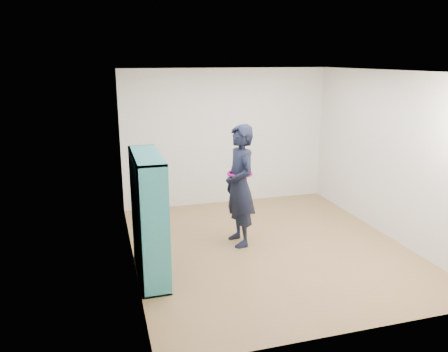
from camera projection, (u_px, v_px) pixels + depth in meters
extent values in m
plane|color=olive|center=(268.00, 247.00, 6.64)|extent=(4.50, 4.50, 0.00)
plane|color=white|center=(273.00, 71.00, 5.96)|extent=(4.50, 4.50, 0.00)
cube|color=silver|center=(129.00, 173.00, 5.76)|extent=(0.02, 4.50, 2.60)
cube|color=silver|center=(389.00, 155.00, 6.83)|extent=(0.02, 4.50, 2.60)
cube|color=silver|center=(227.00, 137.00, 8.39)|extent=(4.00, 0.02, 2.60)
cube|color=silver|center=(358.00, 216.00, 4.21)|extent=(4.00, 0.02, 2.60)
cube|color=teal|center=(155.00, 234.00, 5.03)|extent=(0.36, 0.03, 1.63)
cube|color=teal|center=(144.00, 202.00, 6.14)|extent=(0.36, 0.03, 1.63)
cube|color=teal|center=(152.00, 273.00, 5.79)|extent=(0.36, 1.22, 0.03)
cube|color=teal|center=(146.00, 155.00, 5.37)|extent=(0.36, 1.22, 0.03)
cube|color=teal|center=(136.00, 218.00, 5.54)|extent=(0.03, 1.22, 1.63)
cube|color=teal|center=(151.00, 222.00, 5.40)|extent=(0.33, 0.03, 1.58)
cube|color=teal|center=(147.00, 211.00, 5.76)|extent=(0.33, 0.03, 1.58)
cube|color=teal|center=(150.00, 245.00, 5.69)|extent=(0.33, 1.17, 0.03)
cube|color=teal|center=(149.00, 216.00, 5.58)|extent=(0.33, 1.17, 0.03)
cube|color=teal|center=(147.00, 187.00, 5.48)|extent=(0.33, 1.17, 0.03)
cube|color=beige|center=(157.00, 283.00, 5.41)|extent=(0.22, 0.14, 0.09)
cube|color=black|center=(157.00, 247.00, 5.23)|extent=(0.18, 0.16, 0.29)
cube|color=maroon|center=(155.00, 217.00, 5.14)|extent=(0.18, 0.16, 0.26)
cube|color=silver|center=(153.00, 191.00, 5.10)|extent=(0.22, 0.14, 0.09)
cube|color=navy|center=(154.00, 263.00, 5.70)|extent=(0.18, 0.16, 0.28)
cube|color=brown|center=(153.00, 237.00, 5.60)|extent=(0.18, 0.16, 0.23)
cube|color=#BFB28C|center=(150.00, 212.00, 5.57)|extent=(0.22, 0.14, 0.09)
cube|color=#26594C|center=(150.00, 177.00, 5.40)|extent=(0.18, 0.16, 0.25)
cube|color=beige|center=(150.00, 253.00, 6.07)|extent=(0.18, 0.16, 0.21)
cube|color=black|center=(148.00, 230.00, 6.03)|extent=(0.22, 0.14, 0.09)
cube|color=maroon|center=(148.00, 197.00, 5.86)|extent=(0.18, 0.16, 0.28)
cube|color=silver|center=(146.00, 170.00, 5.76)|extent=(0.18, 0.16, 0.25)
imported|color=black|center=(240.00, 186.00, 6.53)|extent=(0.50, 0.71, 1.85)
torus|color=#970B6E|center=(240.00, 174.00, 6.48)|extent=(0.41, 0.41, 0.04)
cube|color=silver|center=(229.00, 178.00, 6.51)|extent=(0.03, 0.10, 0.13)
cube|color=black|center=(229.00, 178.00, 6.51)|extent=(0.02, 0.10, 0.12)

